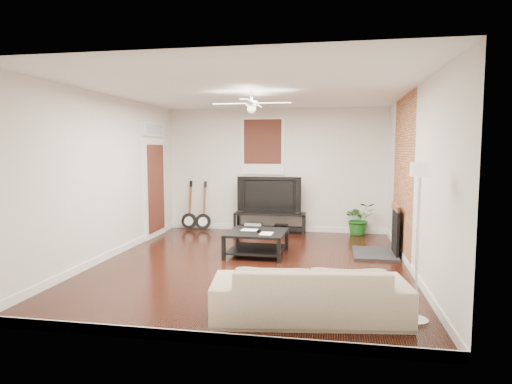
# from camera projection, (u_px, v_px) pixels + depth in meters

# --- Properties ---
(room) EXTENTS (5.01, 6.01, 2.81)m
(room) POSITION_uv_depth(u_px,v_px,m) (252.00, 179.00, 7.05)
(room) COLOR black
(room) RESTS_ON ground
(brick_accent) EXTENTS (0.02, 2.20, 2.80)m
(brick_accent) POSITION_uv_depth(u_px,v_px,m) (403.00, 177.00, 7.60)
(brick_accent) COLOR brown
(brick_accent) RESTS_ON floor
(fireplace) EXTENTS (0.80, 1.10, 0.92)m
(fireplace) POSITION_uv_depth(u_px,v_px,m) (384.00, 230.00, 7.74)
(fireplace) COLOR black
(fireplace) RESTS_ON floor
(window_back) EXTENTS (1.00, 0.06, 1.30)m
(window_back) POSITION_uv_depth(u_px,v_px,m) (263.00, 146.00, 9.96)
(window_back) COLOR black
(window_back) RESTS_ON wall_back
(door_left) EXTENTS (0.08, 1.00, 2.50)m
(door_left) POSITION_uv_depth(u_px,v_px,m) (155.00, 179.00, 9.36)
(door_left) COLOR white
(door_left) RESTS_ON wall_left
(tv_stand) EXTENTS (1.60, 0.43, 0.45)m
(tv_stand) POSITION_uv_depth(u_px,v_px,m) (270.00, 222.00, 9.91)
(tv_stand) COLOR black
(tv_stand) RESTS_ON floor
(tv) EXTENTS (1.43, 0.19, 0.82)m
(tv) POSITION_uv_depth(u_px,v_px,m) (270.00, 195.00, 9.87)
(tv) COLOR black
(tv) RESTS_ON tv_stand
(coffee_table) EXTENTS (1.05, 1.05, 0.42)m
(coffee_table) POSITION_uv_depth(u_px,v_px,m) (257.00, 243.00, 7.78)
(coffee_table) COLOR black
(coffee_table) RESTS_ON floor
(sofa) EXTENTS (2.23, 1.12, 0.63)m
(sofa) POSITION_uv_depth(u_px,v_px,m) (309.00, 291.00, 4.85)
(sofa) COLOR tan
(sofa) RESTS_ON floor
(floor_lamp) EXTENTS (0.32, 0.32, 1.75)m
(floor_lamp) POSITION_uv_depth(u_px,v_px,m) (418.00, 243.00, 4.69)
(floor_lamp) COLOR white
(floor_lamp) RESTS_ON floor
(potted_plant) EXTENTS (0.79, 0.73, 0.73)m
(potted_plant) POSITION_uv_depth(u_px,v_px,m) (359.00, 219.00, 9.60)
(potted_plant) COLOR #1C611B
(potted_plant) RESTS_ON floor
(guitar_left) EXTENTS (0.37, 0.27, 1.16)m
(guitar_left) POSITION_uv_depth(u_px,v_px,m) (189.00, 205.00, 10.18)
(guitar_left) COLOR black
(guitar_left) RESTS_ON floor
(guitar_right) EXTENTS (0.39, 0.31, 1.16)m
(guitar_right) POSITION_uv_depth(u_px,v_px,m) (203.00, 206.00, 10.09)
(guitar_right) COLOR black
(guitar_right) RESTS_ON floor
(ceiling_fan) EXTENTS (1.24, 1.24, 0.32)m
(ceiling_fan) POSITION_uv_depth(u_px,v_px,m) (252.00, 104.00, 6.94)
(ceiling_fan) COLOR white
(ceiling_fan) RESTS_ON ceiling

